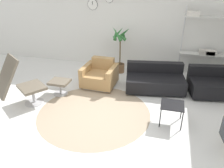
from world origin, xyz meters
TOP-DOWN VIEW (x-y plane):
  - ground_plane at (0.00, 0.00)m, footprint 12.00×12.00m
  - wall_back at (-0.00, 2.77)m, footprint 12.00×0.09m
  - round_rug at (-0.28, -0.15)m, footprint 2.46×2.46m
  - lounge_chair at (-2.02, -0.44)m, footprint 1.08×1.20m
  - ottoman at (-1.39, 0.44)m, footprint 0.48×0.41m
  - armchair_red at (-0.57, 1.18)m, footprint 0.88×0.85m
  - couch_low at (0.89, 1.33)m, footprint 1.59×1.07m
  - couch_second at (2.34, 1.45)m, footprint 1.30×1.02m
  - side_table at (1.34, -0.09)m, footprint 0.45×0.45m
  - potted_plant at (-0.27, 2.23)m, footprint 0.57×0.58m
  - shelf_unit at (2.09, 2.43)m, footprint 1.39×0.28m

SIDE VIEW (x-z plane):
  - ground_plane at x=0.00m, z-range 0.00..0.00m
  - round_rug at x=-0.28m, z-range 0.00..0.01m
  - couch_low at x=0.89m, z-range -0.08..0.58m
  - couch_second at x=2.34m, z-range -0.08..0.58m
  - armchair_red at x=-0.57m, z-range -0.09..0.62m
  - ottoman at x=-1.39m, z-range 0.09..0.46m
  - side_table at x=1.34m, z-range 0.17..0.61m
  - potted_plant at x=-0.27m, z-range -0.04..1.39m
  - lounge_chair at x=-2.02m, z-range 0.14..1.44m
  - shelf_unit at x=2.09m, z-range 0.17..2.16m
  - wall_back at x=0.00m, z-range 0.00..2.80m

